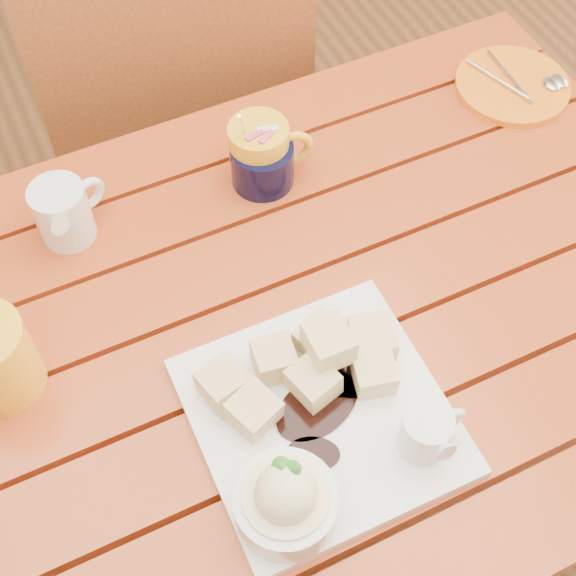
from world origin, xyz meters
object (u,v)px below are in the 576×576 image
dessert_plate (315,429)px  coffee_mug_right (261,152)px  chair_far (178,121)px  orange_saucer (513,85)px  table (284,365)px

dessert_plate → coffee_mug_right: coffee_mug_right is taller
chair_far → orange_saucer: bearing=146.5°
chair_far → coffee_mug_right: bearing=99.3°
dessert_plate → coffee_mug_right: size_ratio=2.05×
chair_far → table: bearing=91.4°
dessert_plate → coffee_mug_right: 0.41m
orange_saucer → chair_far: chair_far is taller
orange_saucer → chair_far: (-0.43, 0.38, -0.23)m
dessert_plate → orange_saucer: size_ratio=1.62×
coffee_mug_right → chair_far: size_ratio=0.15×
table → dessert_plate: (-0.03, -0.16, 0.14)m
table → chair_far: size_ratio=1.27×
dessert_plate → orange_saucer: (0.54, 0.39, -0.02)m
table → chair_far: (0.07, 0.61, -0.11)m
coffee_mug_right → dessert_plate: bearing=-92.1°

